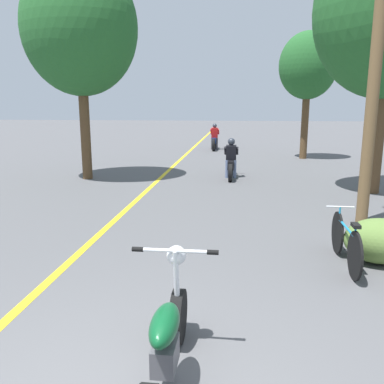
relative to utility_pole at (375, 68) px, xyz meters
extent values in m
cube|color=yellow|center=(-5.23, 6.44, -3.12)|extent=(0.14, 48.00, 0.01)
cylinder|color=brown|center=(0.00, 0.00, -0.09)|extent=(0.24, 0.24, 6.08)
cylinder|color=#513A23|center=(1.16, 3.06, -1.34)|extent=(0.32, 0.32, 3.57)
cylinder|color=#513A23|center=(0.31, 10.42, -1.48)|extent=(0.32, 0.32, 3.30)
ellipsoid|color=#235B28|center=(0.31, 10.42, 0.98)|extent=(2.54, 2.29, 2.92)
cylinder|color=#513A23|center=(-7.63, 4.27, -1.31)|extent=(0.32, 0.32, 3.63)
ellipsoid|color=#235B28|center=(-7.63, 4.27, 1.64)|extent=(3.62, 3.26, 4.17)
ellipsoid|color=#5B7A38|center=(-0.38, -2.29, -2.78)|extent=(1.10, 0.88, 0.70)
cylinder|color=black|center=(-3.19, -4.81, -2.85)|extent=(0.12, 0.56, 0.56)
ellipsoid|color=#0C4723|center=(-3.19, -5.56, -2.51)|extent=(0.24, 0.65, 0.24)
cube|color=#4C4C51|center=(-3.19, -5.56, -2.80)|extent=(0.20, 0.36, 0.24)
cylinder|color=silver|center=(-3.19, -4.90, -2.45)|extent=(0.06, 0.23, 0.80)
cylinder|color=silver|center=(-3.19, -4.99, -2.06)|extent=(0.73, 0.04, 0.04)
cylinder|color=black|center=(-3.56, -4.99, -2.06)|extent=(0.11, 0.05, 0.05)
cylinder|color=black|center=(-2.83, -4.99, -2.06)|extent=(0.11, 0.05, 0.05)
sphere|color=silver|center=(-3.19, -4.90, -2.14)|extent=(0.20, 0.20, 0.20)
cylinder|color=black|center=(-2.87, 5.77, -2.85)|extent=(0.12, 0.57, 0.57)
cylinder|color=black|center=(-2.87, 4.30, -2.85)|extent=(0.12, 0.57, 0.57)
cube|color=black|center=(-2.87, 5.04, -2.67)|extent=(0.20, 0.94, 0.28)
cylinder|color=silver|center=(-2.87, 5.67, -2.21)|extent=(0.50, 0.03, 0.03)
cylinder|color=slate|center=(-3.00, 4.99, -2.83)|extent=(0.11, 0.11, 0.60)
cylinder|color=slate|center=(-2.74, 4.99, -2.83)|extent=(0.11, 0.11, 0.60)
cube|color=black|center=(-2.87, 5.02, -2.28)|extent=(0.34, 0.27, 0.52)
cylinder|color=black|center=(-3.07, 5.18, -2.23)|extent=(0.08, 0.41, 0.32)
cylinder|color=black|center=(-2.67, 5.18, -2.23)|extent=(0.08, 0.41, 0.32)
sphere|color=#2D333D|center=(-2.87, 5.06, -1.91)|extent=(0.24, 0.24, 0.24)
cylinder|color=black|center=(-3.97, 14.45, -2.80)|extent=(0.12, 0.66, 0.66)
cylinder|color=black|center=(-3.97, 12.97, -2.80)|extent=(0.12, 0.66, 0.66)
cube|color=navy|center=(-3.97, 13.71, -2.62)|extent=(0.20, 0.95, 0.28)
cylinder|color=silver|center=(-3.97, 14.35, -2.12)|extent=(0.50, 0.03, 0.03)
cylinder|color=#38383D|center=(-4.10, 13.66, -2.80)|extent=(0.11, 0.11, 0.65)
cylinder|color=#38383D|center=(-3.84, 13.66, -2.80)|extent=(0.11, 0.11, 0.65)
cube|color=red|center=(-3.97, 13.69, -2.21)|extent=(0.34, 0.27, 0.56)
cylinder|color=red|center=(-4.17, 13.85, -2.16)|extent=(0.08, 0.44, 0.34)
cylinder|color=red|center=(-3.77, 13.85, -2.16)|extent=(0.08, 0.44, 0.34)
sphere|color=#2D333D|center=(-3.97, 13.73, -1.83)|extent=(0.23, 0.23, 0.23)
cylinder|color=black|center=(-0.95, -1.93, -2.78)|extent=(0.04, 0.70, 0.70)
cylinder|color=black|center=(-0.95, -3.00, -2.78)|extent=(0.04, 0.70, 0.70)
cylinder|color=#197FB2|center=(-0.95, -2.46, -2.53)|extent=(0.04, 0.85, 0.04)
cylinder|color=#197FB2|center=(-0.95, -2.92, -2.57)|extent=(0.03, 0.03, 0.42)
cube|color=black|center=(-0.95, -2.92, -2.36)|extent=(0.10, 0.20, 0.05)
cylinder|color=#197FB2|center=(-0.95, -1.98, -2.55)|extent=(0.03, 0.03, 0.46)
cylinder|color=silver|center=(-0.95, -1.98, -2.32)|extent=(0.44, 0.03, 0.03)
camera|label=1|loc=(-2.60, -8.63, -0.69)|focal=38.00mm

